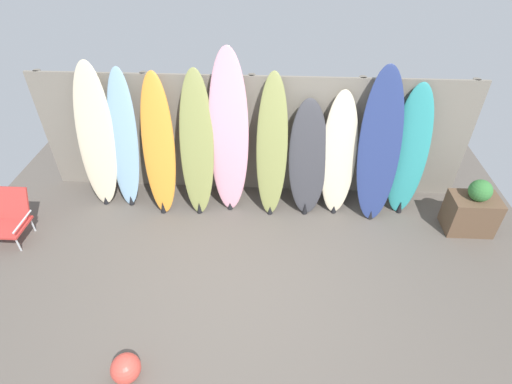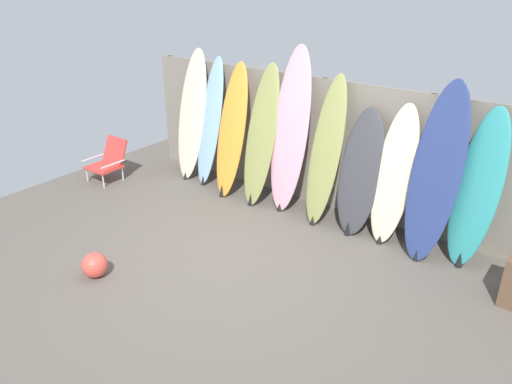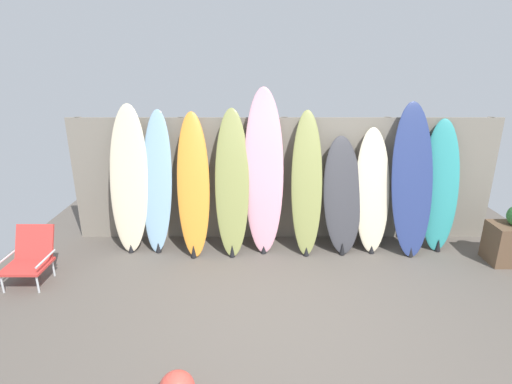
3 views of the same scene
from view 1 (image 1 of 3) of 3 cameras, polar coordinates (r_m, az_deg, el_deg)
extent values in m
plane|color=#5B544C|center=(4.82, -2.01, -13.61)|extent=(7.68, 7.68, 0.00)
cube|color=gray|center=(5.77, -0.58, 7.96)|extent=(6.08, 0.04, 1.80)
cylinder|color=#6C655B|center=(6.62, -26.55, 7.96)|extent=(0.10, 0.10, 1.80)
cylinder|color=#6C655B|center=(6.06, -14.43, 8.26)|extent=(0.10, 0.10, 1.80)
cylinder|color=#6C655B|center=(5.80, -0.56, 8.16)|extent=(0.10, 0.10, 1.80)
cylinder|color=#6C655B|center=(5.90, 13.67, 7.56)|extent=(0.10, 0.10, 1.80)
cylinder|color=#6C655B|center=(6.33, 26.64, 6.61)|extent=(0.10, 0.10, 1.80)
ellipsoid|color=beige|center=(5.97, -21.93, 7.33)|extent=(0.54, 0.53, 2.01)
cone|color=black|center=(6.30, -20.67, -1.08)|extent=(0.08, 0.08, 0.11)
ellipsoid|color=#8CB7D6|center=(5.84, -18.40, 7.04)|extent=(0.47, 0.55, 1.93)
cone|color=black|center=(6.15, -17.41, -1.10)|extent=(0.08, 0.08, 0.14)
ellipsoid|color=orange|center=(5.59, -13.75, 6.43)|extent=(0.49, 0.66, 1.91)
cone|color=black|center=(5.87, -13.15, -2.10)|extent=(0.08, 0.08, 0.18)
ellipsoid|color=olive|center=(5.47, -8.46, 6.66)|extent=(0.47, 0.61, 1.96)
cone|color=black|center=(5.77, -8.10, -2.20)|extent=(0.08, 0.08, 0.17)
ellipsoid|color=pink|center=(5.39, -3.93, 8.23)|extent=(0.55, 0.54, 2.23)
cone|color=black|center=(5.81, -3.73, -1.94)|extent=(0.08, 0.08, 0.10)
ellipsoid|color=olive|center=(5.40, 2.29, 6.47)|extent=(0.43, 0.60, 1.93)
cone|color=black|center=(5.72, 2.01, -2.55)|extent=(0.08, 0.08, 0.12)
ellipsoid|color=#38383D|center=(5.52, 7.44, 4.79)|extent=(0.59, 0.60, 1.59)
cone|color=black|center=(5.74, 7.00, -2.32)|extent=(0.08, 0.08, 0.17)
ellipsoid|color=beige|center=(5.58, 11.76, 5.32)|extent=(0.48, 0.55, 1.69)
cone|color=black|center=(5.85, 11.05, -2.39)|extent=(0.08, 0.08, 0.10)
ellipsoid|color=navy|center=(5.54, 17.25, 6.18)|extent=(0.56, 0.63, 2.04)
cone|color=black|center=(5.86, 16.05, -3.06)|extent=(0.08, 0.08, 0.13)
ellipsoid|color=teal|center=(5.80, 21.08, 5.48)|extent=(0.56, 0.55, 1.81)
cone|color=black|center=(6.08, 19.87, -1.99)|extent=(0.08, 0.08, 0.18)
cylinder|color=silver|center=(5.98, -30.83, -6.46)|extent=(0.02, 0.02, 0.22)
cylinder|color=silver|center=(6.43, -32.37, -3.84)|extent=(0.02, 0.02, 0.22)
cylinder|color=silver|center=(6.20, -29.27, -4.10)|extent=(0.02, 0.02, 0.22)
cube|color=red|center=(6.13, -32.01, -4.24)|extent=(0.48, 0.44, 0.03)
cube|color=red|center=(6.16, -31.57, -1.39)|extent=(0.46, 0.20, 0.43)
cylinder|color=silver|center=(5.93, -30.42, -3.65)|extent=(0.02, 0.44, 0.02)
cube|color=brown|center=(6.07, 28.30, -2.74)|extent=(0.61, 0.41, 0.53)
sphere|color=#377938|center=(5.86, 29.40, 0.17)|extent=(0.29, 0.29, 0.29)
sphere|color=#E54C3F|center=(4.30, -18.11, -22.83)|extent=(0.29, 0.29, 0.29)
camera|label=2|loc=(3.04, 97.04, -19.82)|focal=35.00mm
camera|label=3|loc=(1.49, -66.75, -56.91)|focal=28.00mm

